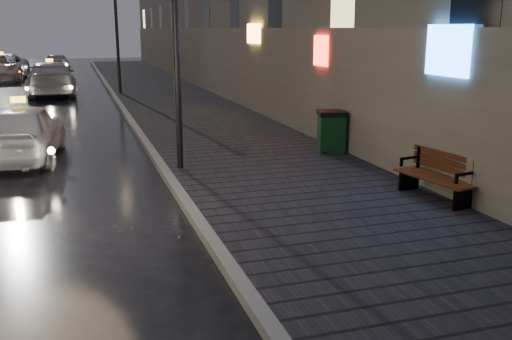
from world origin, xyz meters
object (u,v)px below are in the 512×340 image
at_px(bench, 439,176).
at_px(taxi_mid, 51,79).
at_px(lamp_far, 116,22).
at_px(taxi_far, 2,67).
at_px(trash_bin, 331,131).
at_px(lamp_near, 175,13).
at_px(taxi_near, 21,131).
at_px(car_far, 56,62).

distance_m(bench, taxi_mid, 22.35).
relative_size(lamp_far, taxi_mid, 0.95).
relative_size(lamp_far, taxi_far, 0.91).
relative_size(lamp_far, trash_bin, 5.09).
relative_size(bench, trash_bin, 1.67).
bearing_deg(lamp_far, taxi_far, 119.58).
relative_size(lamp_near, bench, 3.05).
xyz_separation_m(bench, taxi_near, (-7.52, 6.39, 0.14)).
height_order(taxi_near, taxi_mid, taxi_mid).
bearing_deg(taxi_far, bench, -67.40).
relative_size(lamp_far, car_far, 1.30).
distance_m(taxi_mid, taxi_far, 10.32).
bearing_deg(taxi_near, car_far, -83.93).
distance_m(lamp_near, taxi_far, 28.05).
bearing_deg(car_far, lamp_far, 92.59).
xyz_separation_m(lamp_near, taxi_far, (-6.35, 27.19, -2.68)).
xyz_separation_m(trash_bin, taxi_mid, (-7.12, 16.81, 0.13)).
relative_size(taxi_near, car_far, 1.04).
distance_m(bench, trash_bin, 4.34).
xyz_separation_m(trash_bin, taxi_far, (-10.30, 26.62, 0.13)).
relative_size(taxi_near, taxi_mid, 0.75).
bearing_deg(trash_bin, bench, -72.86).
xyz_separation_m(lamp_far, trash_bin, (3.95, -15.44, -2.81)).
bearing_deg(trash_bin, lamp_near, -156.25).
bearing_deg(trash_bin, taxi_mid, 128.58).
height_order(bench, taxi_far, taxi_far).
bearing_deg(car_far, taxi_mid, 82.63).
distance_m(lamp_far, trash_bin, 16.18).
bearing_deg(taxi_near, trash_bin, 171.05).
relative_size(trash_bin, taxi_far, 0.18).
relative_size(taxi_near, taxi_far, 0.72).
relative_size(taxi_far, car_far, 1.44).
xyz_separation_m(lamp_near, lamp_far, (0.00, 16.00, 0.00)).
relative_size(lamp_near, lamp_far, 1.00).
height_order(lamp_near, taxi_far, lamp_near).
xyz_separation_m(bench, taxi_far, (-10.41, 30.96, 0.23)).
relative_size(trash_bin, taxi_near, 0.25).
xyz_separation_m(taxi_near, car_far, (0.24, 31.39, -0.03)).
height_order(lamp_far, taxi_mid, lamp_far).
distance_m(lamp_far, taxi_near, 14.10).
xyz_separation_m(lamp_near, bench, (4.06, -3.77, -2.91)).
distance_m(lamp_near, trash_bin, 4.88).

